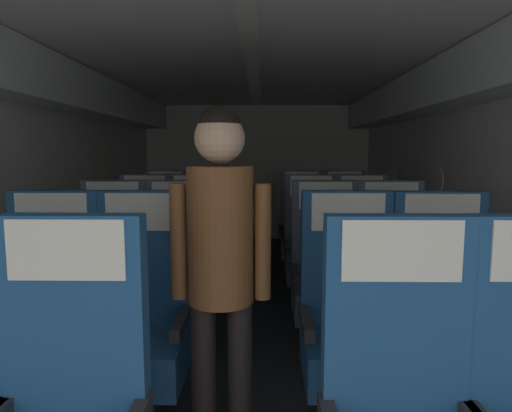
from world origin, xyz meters
TOP-DOWN VIEW (x-y plane):
  - ground at (0.00, 3.55)m, footprint 3.80×7.51m
  - fuselage_shell at (0.00, 3.83)m, footprint 3.68×7.16m
  - seat_b_left_window at (-1.03, 2.27)m, footprint 0.51×0.48m
  - seat_b_left_aisle at (-0.55, 2.27)m, footprint 0.51×0.48m
  - seat_b_right_aisle at (1.03, 2.26)m, footprint 0.51×0.48m
  - seat_b_right_window at (0.54, 2.28)m, footprint 0.51×0.48m
  - seat_c_left_window at (-1.02, 3.19)m, footprint 0.51×0.48m
  - seat_c_left_aisle at (-0.53, 3.19)m, footprint 0.51×0.48m
  - seat_c_right_aisle at (1.03, 3.18)m, footprint 0.51×0.48m
  - seat_c_right_window at (0.55, 3.19)m, footprint 0.51×0.48m
  - seat_d_left_window at (-1.02, 4.10)m, footprint 0.51×0.48m
  - seat_d_left_aisle at (-0.55, 4.09)m, footprint 0.51×0.48m
  - seat_d_right_aisle at (1.02, 4.10)m, footprint 0.51×0.48m
  - seat_d_right_window at (0.54, 4.09)m, footprint 0.51×0.48m
  - seat_e_left_window at (-1.03, 5.02)m, footprint 0.51×0.48m
  - seat_e_left_aisle at (-0.55, 5.03)m, footprint 0.51×0.48m
  - seat_e_right_aisle at (1.03, 5.02)m, footprint 0.51×0.48m
  - seat_e_right_window at (0.53, 5.00)m, footprint 0.51×0.48m
  - flight_attendant at (-0.09, 1.90)m, footprint 0.43×0.28m

SIDE VIEW (x-z plane):
  - ground at x=0.00m, z-range -0.02..0.00m
  - seat_b_left_window at x=-1.03m, z-range -0.10..1.08m
  - seat_b_left_aisle at x=-0.55m, z-range -0.10..1.08m
  - seat_b_right_aisle at x=1.03m, z-range -0.10..1.08m
  - seat_b_right_window at x=0.54m, z-range -0.10..1.08m
  - seat_c_left_window at x=-1.02m, z-range -0.10..1.08m
  - seat_c_left_aisle at x=-0.53m, z-range -0.10..1.08m
  - seat_c_right_aisle at x=1.03m, z-range -0.10..1.08m
  - seat_c_right_window at x=0.55m, z-range -0.10..1.08m
  - seat_d_left_window at x=-1.02m, z-range -0.10..1.08m
  - seat_d_left_aisle at x=-0.55m, z-range -0.10..1.08m
  - seat_d_right_aisle at x=1.02m, z-range -0.10..1.08m
  - seat_d_right_window at x=0.54m, z-range -0.10..1.08m
  - seat_e_left_window at x=-1.03m, z-range -0.10..1.08m
  - seat_e_left_aisle at x=-0.55m, z-range -0.10..1.08m
  - seat_e_right_aisle at x=1.03m, z-range -0.10..1.08m
  - seat_e_right_window at x=0.53m, z-range -0.10..1.08m
  - flight_attendant at x=-0.09m, z-range 0.18..1.75m
  - fuselage_shell at x=0.00m, z-range 0.49..2.68m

